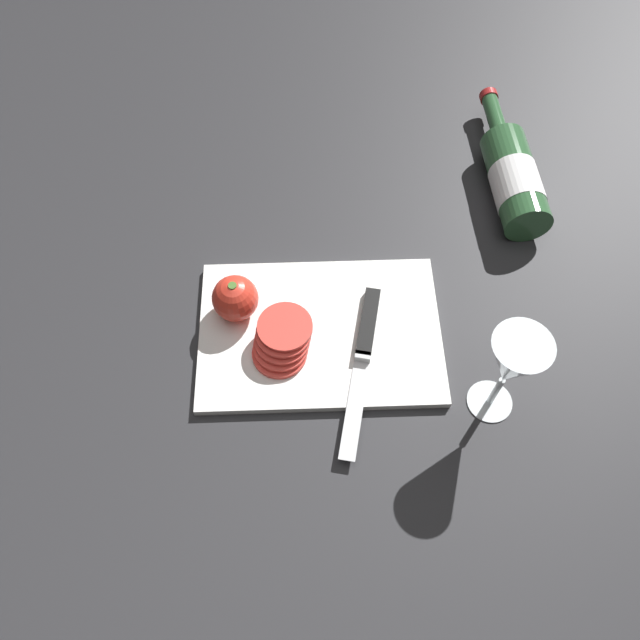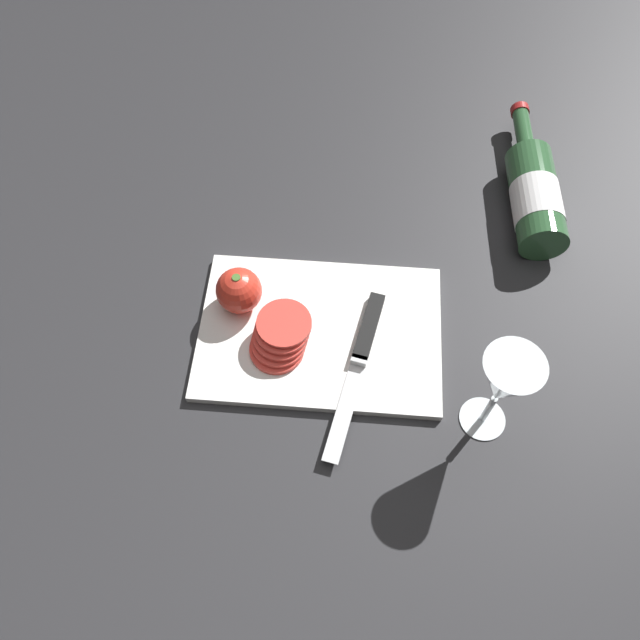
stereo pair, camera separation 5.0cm
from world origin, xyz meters
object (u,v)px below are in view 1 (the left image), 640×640
(whole_tomato, at_px, (235,297))
(knife, at_px, (366,337))
(tomato_slice_stack_near, at_px, (282,340))
(wine_bottle, at_px, (513,177))
(wine_glass, at_px, (511,366))

(whole_tomato, relative_size, knife, 0.26)
(knife, xyz_separation_m, tomato_slice_stack_near, (0.12, 0.01, 0.01))
(wine_bottle, xyz_separation_m, wine_glass, (0.10, 0.39, 0.08))
(tomato_slice_stack_near, bearing_deg, wine_glass, 162.76)
(wine_glass, xyz_separation_m, whole_tomato, (0.36, -0.16, -0.07))
(wine_glass, relative_size, whole_tomato, 2.48)
(wine_glass, height_order, whole_tomato, wine_glass)
(tomato_slice_stack_near, bearing_deg, whole_tomato, -44.45)
(wine_bottle, bearing_deg, wine_glass, 75.87)
(knife, distance_m, tomato_slice_stack_near, 0.12)
(wine_glass, distance_m, knife, 0.22)
(knife, bearing_deg, wine_bottle, 148.86)
(knife, height_order, tomato_slice_stack_near, tomato_slice_stack_near)
(whole_tomato, distance_m, knife, 0.20)
(wine_bottle, distance_m, knife, 0.39)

